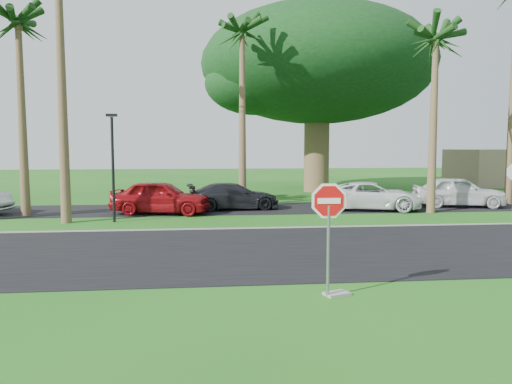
{
  "coord_description": "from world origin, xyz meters",
  "views": [
    {
      "loc": [
        -2.18,
        -13.36,
        3.26
      ],
      "look_at": [
        -0.48,
        2.47,
        1.8
      ],
      "focal_mm": 35.0,
      "sensor_mm": 36.0,
      "label": 1
    }
  ],
  "objects_px": {
    "stop_sign_near": "(329,216)",
    "car_minivan": "(372,196)",
    "car_red": "(161,197)",
    "car_dark": "(234,197)",
    "car_pickup": "(458,192)"
  },
  "relations": [
    {
      "from": "stop_sign_near",
      "to": "car_minivan",
      "type": "xyz_separation_m",
      "value": [
        5.92,
        14.26,
        -1.06
      ]
    },
    {
      "from": "stop_sign_near",
      "to": "car_red",
      "type": "xyz_separation_m",
      "value": [
        -4.7,
        13.89,
        -0.97
      ]
    },
    {
      "from": "car_dark",
      "to": "car_pickup",
      "type": "xyz_separation_m",
      "value": [
        12.14,
        -0.13,
        0.13
      ]
    },
    {
      "from": "car_red",
      "to": "car_dark",
      "type": "bearing_deg",
      "value": -59.0
    },
    {
      "from": "stop_sign_near",
      "to": "car_red",
      "type": "distance_m",
      "value": 14.69
    },
    {
      "from": "car_dark",
      "to": "car_minivan",
      "type": "bearing_deg",
      "value": -103.16
    },
    {
      "from": "stop_sign_near",
      "to": "car_pickup",
      "type": "height_order",
      "value": "stop_sign_near"
    },
    {
      "from": "car_red",
      "to": "stop_sign_near",
      "type": "bearing_deg",
      "value": -150.24
    },
    {
      "from": "car_minivan",
      "to": "car_pickup",
      "type": "distance_m",
      "value": 5.16
    },
    {
      "from": "car_pickup",
      "to": "car_red",
      "type": "bearing_deg",
      "value": 108.48
    },
    {
      "from": "car_red",
      "to": "car_minivan",
      "type": "bearing_deg",
      "value": -76.9
    },
    {
      "from": "car_red",
      "to": "car_minivan",
      "type": "relative_size",
      "value": 0.93
    },
    {
      "from": "stop_sign_near",
      "to": "car_dark",
      "type": "bearing_deg",
      "value": 94.18
    },
    {
      "from": "car_dark",
      "to": "car_minivan",
      "type": "xyz_separation_m",
      "value": [
        7.03,
        -0.92,
        0.03
      ]
    },
    {
      "from": "car_minivan",
      "to": "car_pickup",
      "type": "relative_size",
      "value": 1.07
    }
  ]
}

